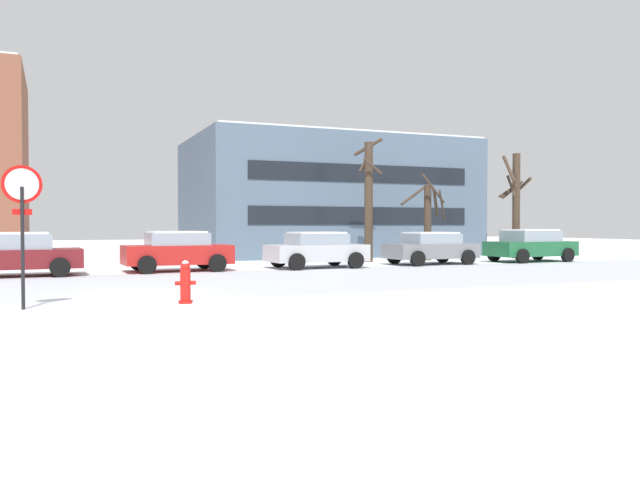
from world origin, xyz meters
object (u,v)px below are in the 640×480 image
(parked_car_red, at_px, (177,251))
(parked_car_silver, at_px, (316,249))
(parked_car_gray, at_px, (431,248))
(fire_hydrant, at_px, (185,282))
(stop_sign, at_px, (22,208))
(parked_car_maroon, at_px, (14,254))
(parked_car_green, at_px, (531,245))

(parked_car_red, relative_size, parked_car_silver, 1.00)
(parked_car_red, distance_m, parked_car_gray, 10.75)
(fire_hydrant, relative_size, parked_car_silver, 0.24)
(stop_sign, xyz_separation_m, parked_car_maroon, (-0.64, 9.16, -1.28))
(parked_car_silver, bearing_deg, stop_sign, -137.58)
(fire_hydrant, distance_m, parked_car_silver, 11.70)
(stop_sign, distance_m, parked_car_silver, 13.75)
(parked_car_red, bearing_deg, parked_car_gray, -0.42)
(parked_car_maroon, height_order, parked_car_silver, parked_car_maroon)
(stop_sign, bearing_deg, parked_car_green, 24.39)
(parked_car_silver, bearing_deg, fire_hydrant, -126.28)
(parked_car_green, bearing_deg, fire_hydrant, -151.37)
(fire_hydrant, bearing_deg, parked_car_green, 28.63)
(stop_sign, distance_m, parked_car_green, 22.94)
(parked_car_red, height_order, parked_car_silver, parked_car_red)
(stop_sign, xyz_separation_m, parked_car_red, (4.73, 9.53, -1.27))
(parked_car_gray, bearing_deg, parked_car_red, 179.58)
(parked_car_maroon, height_order, parked_car_gray, parked_car_maroon)
(fire_hydrant, height_order, parked_car_silver, parked_car_silver)
(stop_sign, height_order, parked_car_gray, stop_sign)
(parked_car_silver, distance_m, parked_car_gray, 5.38)
(parked_car_green, bearing_deg, parked_car_red, 179.75)
(stop_sign, height_order, parked_car_green, stop_sign)
(stop_sign, bearing_deg, fire_hydrant, -3.39)
(stop_sign, distance_m, fire_hydrant, 3.55)
(parked_car_maroon, xyz_separation_m, parked_car_gray, (16.13, 0.28, -0.03))
(parked_car_green, bearing_deg, parked_car_silver, -178.82)
(parked_car_gray, height_order, parked_car_green, parked_car_green)
(fire_hydrant, distance_m, parked_car_maroon, 10.11)
(stop_sign, xyz_separation_m, parked_car_gray, (15.48, 9.45, -1.31))
(parked_car_maroon, height_order, parked_car_red, parked_car_red)
(stop_sign, bearing_deg, parked_car_red, 63.59)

